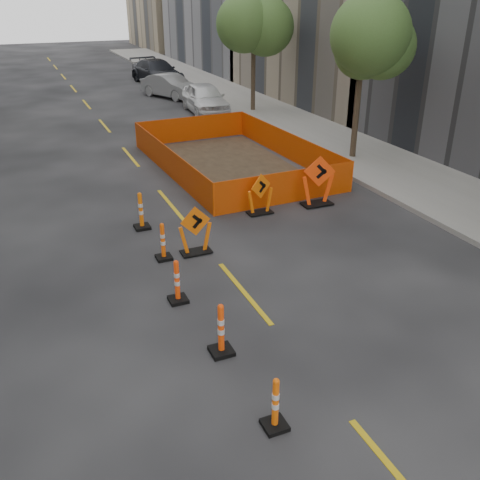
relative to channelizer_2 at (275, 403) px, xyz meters
name	(u,v)px	position (x,y,z in m)	size (l,w,h in m)	color
ground_plane	(335,401)	(1.24, 0.11, -0.50)	(140.00, 140.00, 0.00)	black
sidewalk_right	(364,156)	(10.24, 12.11, -0.42)	(4.00, 90.00, 0.15)	gray
tree_r_b	(363,44)	(9.64, 12.11, 4.03)	(2.80, 2.80, 5.95)	#382B1E
tree_r_c	(254,27)	(9.64, 22.11, 4.03)	(2.80, 2.80, 5.95)	#382B1E
channelizer_2	(275,403)	(0.00, 0.00, 0.00)	(0.39, 0.39, 1.00)	#EF5B0A
channelizer_3	(221,329)	(-0.09, 2.16, 0.06)	(0.44, 0.44, 1.12)	#F4430A
channelizer_4	(177,281)	(-0.30, 4.33, 0.03)	(0.41, 0.41, 1.05)	#F73F0A
channelizer_5	(163,241)	(-0.02, 6.49, 0.02)	(0.40, 0.40, 1.03)	#E44E09
channelizer_6	(141,211)	(-0.08, 8.66, 0.07)	(0.45, 0.45, 1.13)	#DD5D09
chevron_sign_left	(195,230)	(0.86, 6.47, 0.19)	(0.91, 0.55, 1.37)	#D65709
chevron_sign_center	(260,194)	(3.62, 8.30, 0.17)	(0.89, 0.53, 1.33)	#DF5D09
chevron_sign_right	(318,181)	(5.65, 8.23, 0.34)	(1.11, 0.67, 1.67)	#F53E0A
safety_fence	(231,153)	(4.63, 13.19, 0.05)	(5.19, 8.84, 1.11)	#E44A0C
parked_car_near	(205,98)	(7.09, 23.02, 0.32)	(1.93, 4.79, 1.63)	white
parked_car_mid	(170,86)	(6.60, 28.22, 0.23)	(1.54, 4.40, 1.45)	gray
parked_car_far	(157,72)	(7.27, 33.90, 0.34)	(2.34, 5.76, 1.67)	black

